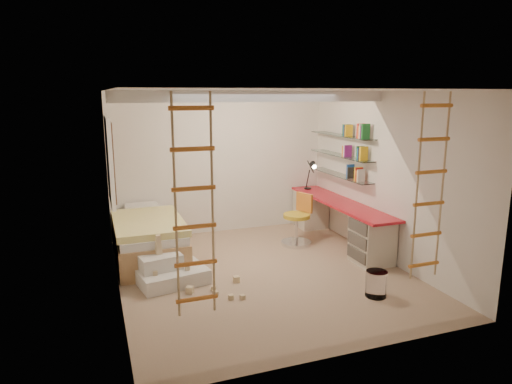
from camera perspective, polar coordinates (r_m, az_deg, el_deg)
name	(u,v)px	position (r m, az deg, el deg)	size (l,w,h in m)	color
floor	(263,273)	(6.73, 0.88, -10.13)	(4.50, 4.50, 0.00)	#997B62
ceiling_beam	(256,96)	(6.51, 0.00, 11.88)	(4.00, 0.18, 0.16)	white
window_frame	(110,160)	(7.39, -17.84, 3.79)	(0.06, 1.15, 1.35)	white
window_blind	(112,160)	(7.40, -17.53, 3.81)	(0.02, 1.00, 1.20)	#4C2D1E
rope_ladder_left	(194,208)	(4.29, -7.72, -1.96)	(0.41, 0.04, 2.13)	#C36E21
rope_ladder_right	(430,188)	(5.50, 20.92, 0.48)	(0.41, 0.04, 2.13)	orange
waste_bin	(376,284)	(6.16, 14.80, -11.04)	(0.27, 0.27, 0.34)	white
desk	(338,221)	(8.04, 10.23, -3.53)	(0.56, 2.80, 0.75)	red
shelves	(340,155)	(8.13, 10.52, 4.52)	(0.25, 1.80, 0.71)	white
bed	(148,238)	(7.43, -13.35, -5.59)	(1.02, 2.00, 0.69)	#AD7F51
task_lamp	(312,170)	(8.68, 6.99, 2.70)	(0.14, 0.36, 0.57)	black
swivel_chair	(298,226)	(7.90, 5.22, -4.26)	(0.68, 0.68, 0.88)	gold
play_platform	(168,271)	(6.51, -10.95, -9.67)	(1.02, 0.86, 0.40)	silver
toy_blocks	(193,272)	(6.24, -7.85, -9.87)	(1.15, 1.04, 0.67)	#CCB284
books	(341,147)	(8.11, 10.56, 5.61)	(0.14, 0.64, 0.92)	white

